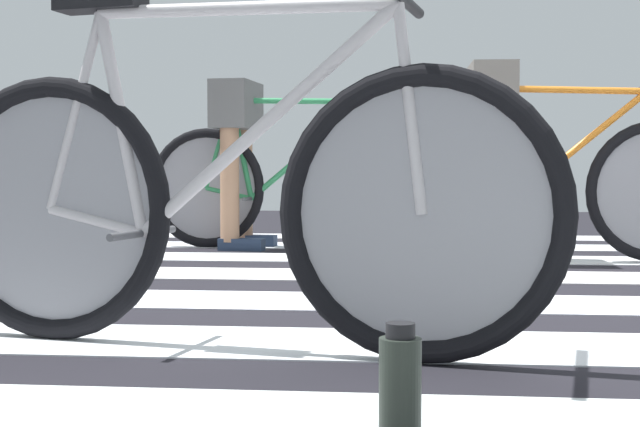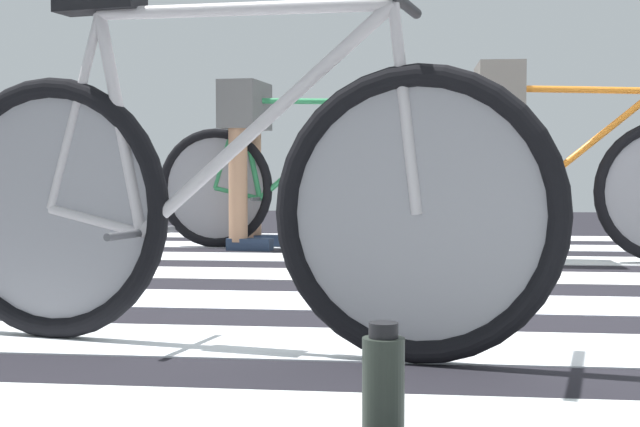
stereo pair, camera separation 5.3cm
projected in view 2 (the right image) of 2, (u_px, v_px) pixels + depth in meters
ground at (541, 306)px, 3.09m from camera, size 18.00×14.00×0.02m
crosswalk_markings at (547, 304)px, 3.06m from camera, size 5.49×6.53×0.00m
bicycle_1_of_3 at (219, 201)px, 2.26m from camera, size 1.71×0.56×0.93m
bicycle_2_of_3 at (561, 186)px, 4.45m from camera, size 1.74×0.52×0.93m
cyclist_2_of_3 at (499, 134)px, 4.47m from camera, size 0.32×0.41×1.00m
bicycle_3_of_3 at (297, 184)px, 5.20m from camera, size 1.73×0.52×0.93m
cyclist_3_of_3 at (246, 141)px, 5.26m from camera, size 0.35×0.43×0.99m
water_bottle at (383, 398)px, 1.38m from camera, size 0.07×0.07×0.23m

